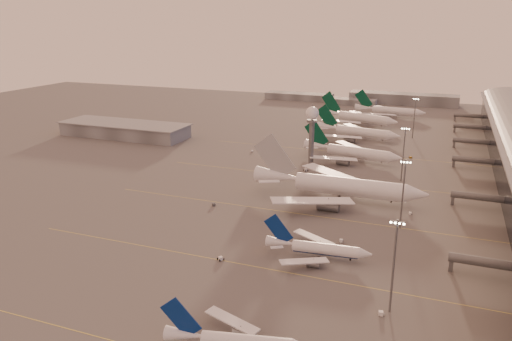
% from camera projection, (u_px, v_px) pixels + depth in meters
% --- Properties ---
extents(ground, '(700.00, 700.00, 0.00)m').
position_uv_depth(ground, '(186.00, 271.00, 145.38)').
color(ground, '#5F5C5C').
rests_on(ground, ground).
extents(taxiway_markings, '(180.00, 185.25, 0.02)m').
position_uv_depth(taxiway_markings, '(331.00, 217.00, 184.96)').
color(taxiway_markings, '#DCC94D').
rests_on(taxiway_markings, ground).
extents(hangar, '(82.00, 27.00, 8.50)m').
position_uv_depth(hangar, '(125.00, 129.00, 310.38)').
color(hangar, slate).
rests_on(hangar, ground).
extents(radar_tower, '(6.40, 6.40, 31.10)m').
position_uv_depth(radar_tower, '(312.00, 124.00, 244.54)').
color(radar_tower, slate).
rests_on(radar_tower, ground).
extents(mast_a, '(3.60, 0.56, 25.00)m').
position_uv_depth(mast_a, '(394.00, 262.00, 121.34)').
color(mast_a, slate).
rests_on(mast_a, ground).
extents(mast_b, '(3.60, 0.56, 25.00)m').
position_uv_depth(mast_b, '(403.00, 191.00, 171.43)').
color(mast_b, slate).
rests_on(mast_b, ground).
extents(mast_c, '(3.60, 0.56, 25.00)m').
position_uv_depth(mast_c, '(404.00, 152.00, 222.20)').
color(mast_c, slate).
rests_on(mast_c, ground).
extents(mast_d, '(3.60, 0.56, 25.00)m').
position_uv_depth(mast_d, '(414.00, 116.00, 303.15)').
color(mast_d, slate).
rests_on(mast_d, ground).
extents(distant_horizon, '(165.00, 37.50, 9.00)m').
position_uv_depth(distant_horizon, '(370.00, 98.00, 433.29)').
color(distant_horizon, slate).
rests_on(distant_horizon, ground).
extents(narrowbody_mid, '(33.47, 26.62, 13.08)m').
position_uv_depth(narrowbody_mid, '(318.00, 250.00, 152.79)').
color(narrowbody_mid, white).
rests_on(narrowbody_mid, ground).
extents(widebody_white, '(71.47, 57.29, 25.15)m').
position_uv_depth(widebody_white, '(338.00, 189.00, 201.83)').
color(widebody_white, white).
rests_on(widebody_white, ground).
extents(greentail_a, '(53.14, 42.56, 19.44)m').
position_uv_depth(greentail_a, '(352.00, 154.00, 257.53)').
color(greentail_a, white).
rests_on(greentail_a, ground).
extents(greentail_b, '(53.43, 42.77, 19.58)m').
position_uv_depth(greentail_b, '(357.00, 134.00, 303.08)').
color(greentail_b, white).
rests_on(greentail_b, ground).
extents(greentail_c, '(56.69, 45.07, 21.29)m').
position_uv_depth(greentail_c, '(358.00, 119.00, 344.25)').
color(greentail_c, white).
rests_on(greentail_c, ground).
extents(greentail_d, '(53.08, 42.73, 19.27)m').
position_uv_depth(greentail_d, '(390.00, 112.00, 372.24)').
color(greentail_d, white).
rests_on(greentail_d, ground).
extents(gsv_catering_a, '(5.91, 3.37, 4.58)m').
position_uv_depth(gsv_catering_a, '(382.00, 308.00, 123.00)').
color(gsv_catering_a, white).
rests_on(gsv_catering_a, ground).
extents(gsv_tug_mid, '(4.52, 4.12, 1.11)m').
position_uv_depth(gsv_tug_mid, '(221.00, 259.00, 151.73)').
color(gsv_tug_mid, white).
rests_on(gsv_tug_mid, ground).
extents(gsv_truck_b, '(6.07, 2.70, 2.38)m').
position_uv_depth(gsv_truck_b, '(343.00, 239.00, 163.49)').
color(gsv_truck_b, white).
rests_on(gsv_truck_b, ground).
extents(gsv_truck_c, '(6.24, 5.48, 2.49)m').
position_uv_depth(gsv_truck_c, '(215.00, 203.00, 195.87)').
color(gsv_truck_c, '#57595B').
rests_on(gsv_truck_c, ground).
extents(gsv_catering_b, '(4.88, 2.86, 3.76)m').
position_uv_depth(gsv_catering_b, '(411.00, 210.00, 186.70)').
color(gsv_catering_b, white).
rests_on(gsv_catering_b, ground).
extents(gsv_tug_far, '(4.29, 4.48, 1.11)m').
position_uv_depth(gsv_tug_far, '(306.00, 170.00, 240.39)').
color(gsv_tug_far, white).
rests_on(gsv_tug_far, ground).
extents(gsv_truck_d, '(3.95, 5.66, 2.16)m').
position_uv_depth(gsv_truck_d, '(252.00, 150.00, 274.84)').
color(gsv_truck_d, white).
rests_on(gsv_truck_d, ground).
extents(gsv_tug_hangar, '(3.53, 3.16, 0.86)m').
position_uv_depth(gsv_tug_hangar, '(411.00, 157.00, 262.81)').
color(gsv_tug_hangar, '#C08516').
rests_on(gsv_tug_hangar, ground).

